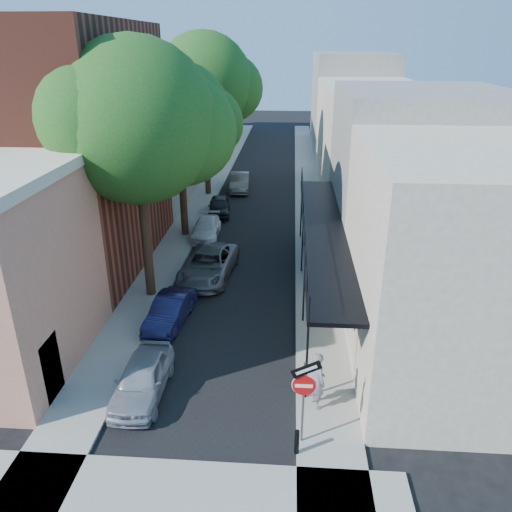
% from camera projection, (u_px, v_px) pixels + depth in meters
% --- Properties ---
extents(ground, '(160.00, 160.00, 0.00)m').
position_uv_depth(ground, '(191.00, 464.00, 14.16)').
color(ground, black).
rests_on(ground, ground).
extents(road_surface, '(6.00, 64.00, 0.01)m').
position_uv_depth(road_surface, '(259.00, 186.00, 41.66)').
color(road_surface, black).
rests_on(road_surface, ground).
extents(sidewalk_left, '(2.00, 64.00, 0.12)m').
position_uv_depth(sidewalk_left, '(212.00, 184.00, 41.90)').
color(sidewalk_left, gray).
rests_on(sidewalk_left, ground).
extents(sidewalk_right, '(2.00, 64.00, 0.12)m').
position_uv_depth(sidewalk_right, '(307.00, 186.00, 41.38)').
color(sidewalk_right, gray).
rests_on(sidewalk_right, ground).
extents(sidewalk_cross, '(12.00, 2.00, 0.12)m').
position_uv_depth(sidewalk_cross, '(183.00, 491.00, 13.22)').
color(sidewalk_cross, gray).
rests_on(sidewalk_cross, ground).
extents(buildings_left, '(10.10, 59.10, 12.00)m').
position_uv_depth(buildings_left, '(140.00, 126.00, 39.19)').
color(buildings_left, tan).
rests_on(buildings_left, ground).
extents(buildings_right, '(9.80, 55.00, 10.00)m').
position_uv_depth(buildings_right, '(374.00, 134.00, 38.86)').
color(buildings_right, beige).
rests_on(buildings_right, ground).
extents(sign_post, '(0.89, 0.17, 2.99)m').
position_uv_depth(sign_post, '(304.00, 388.00, 14.04)').
color(sign_post, '#595B60').
rests_on(sign_post, ground).
extents(bollard, '(0.14, 0.14, 0.80)m').
position_uv_depth(bollard, '(297.00, 442.00, 14.22)').
color(bollard, black).
rests_on(bollard, sidewalk_right).
extents(oak_near, '(7.48, 6.80, 11.42)m').
position_uv_depth(oak_near, '(148.00, 124.00, 20.68)').
color(oak_near, '#311F13').
rests_on(oak_near, ground).
extents(oak_mid, '(6.60, 6.00, 10.20)m').
position_uv_depth(oak_mid, '(186.00, 118.00, 28.31)').
color(oak_mid, '#311F13').
rests_on(oak_mid, ground).
extents(oak_far, '(7.70, 7.00, 11.90)m').
position_uv_depth(oak_far, '(211.00, 84.00, 36.12)').
color(oak_far, '#311F13').
rests_on(oak_far, ground).
extents(parked_car_a, '(1.55, 3.83, 1.30)m').
position_uv_depth(parked_car_a, '(142.00, 378.00, 16.70)').
color(parked_car_a, '#9195A1').
rests_on(parked_car_a, ground).
extents(parked_car_b, '(1.69, 3.78, 1.20)m').
position_uv_depth(parked_car_b, '(170.00, 311.00, 21.00)').
color(parked_car_b, '#121439').
rests_on(parked_car_b, ground).
extents(parked_car_c, '(2.79, 5.24, 1.40)m').
position_uv_depth(parked_car_c, '(209.00, 264.00, 25.17)').
color(parked_car_c, '#5B5E63').
rests_on(parked_car_c, ground).
extents(parked_car_d, '(1.71, 3.94, 1.13)m').
position_uv_depth(parked_car_d, '(206.00, 228.00, 30.43)').
color(parked_car_d, white).
rests_on(parked_car_d, ground).
extents(parked_car_e, '(1.83, 3.77, 1.24)m').
position_uv_depth(parked_car_e, '(219.00, 206.00, 34.36)').
color(parked_car_e, black).
rests_on(parked_car_e, ground).
extents(parked_car_f, '(1.74, 4.29, 1.39)m').
position_uv_depth(parked_car_f, '(240.00, 182.00, 40.00)').
color(parked_car_f, '#625C53').
rests_on(parked_car_f, ground).
extents(pedestrian, '(0.71, 0.85, 1.98)m').
position_uv_depth(pedestrian, '(318.00, 380.00, 15.89)').
color(pedestrian, slate).
rests_on(pedestrian, sidewalk_right).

